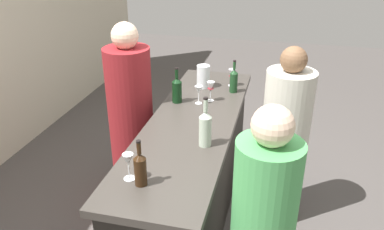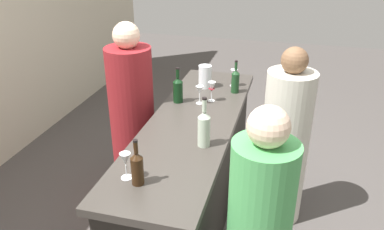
{
  "view_description": "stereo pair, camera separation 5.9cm",
  "coord_description": "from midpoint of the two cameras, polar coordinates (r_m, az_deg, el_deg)",
  "views": [
    {
      "loc": [
        -2.51,
        -0.62,
        2.24
      ],
      "look_at": [
        0.0,
        0.0,
        1.0
      ],
      "focal_mm": 36.55,
      "sensor_mm": 36.0,
      "label": 1
    },
    {
      "loc": [
        -2.49,
        -0.67,
        2.24
      ],
      "look_at": [
        0.0,
        0.0,
        1.0
      ],
      "focal_mm": 36.55,
      "sensor_mm": 36.0,
      "label": 2
    }
  ],
  "objects": [
    {
      "name": "wine_glass_near_left",
      "position": [
        3.52,
        5.39,
        5.87
      ],
      "size": [
        0.07,
        0.07,
        0.16
      ],
      "color": "white",
      "rests_on": "bar_counter"
    },
    {
      "name": "water_pitcher",
      "position": [
        3.48,
        1.18,
        5.66
      ],
      "size": [
        0.12,
        0.12,
        0.2
      ],
      "color": "silver",
      "rests_on": "bar_counter"
    },
    {
      "name": "person_center_guest",
      "position": [
        3.21,
        12.74,
        -4.2
      ],
      "size": [
        0.42,
        0.42,
        1.48
      ],
      "rotation": [
        0.0,
        0.0,
        1.43
      ],
      "color": "beige",
      "rests_on": "ground"
    },
    {
      "name": "wine_bottle_second_right_olive_green",
      "position": [
        3.39,
        5.61,
        5.08
      ],
      "size": [
        0.07,
        0.07,
        0.29
      ],
      "color": "#193D1E",
      "rests_on": "bar_counter"
    },
    {
      "name": "person_right_guest",
      "position": [
        3.4,
        -9.34,
        -1.05
      ],
      "size": [
        0.43,
        0.43,
        1.59
      ],
      "rotation": [
        0.0,
        0.0,
        -1.72
      ],
      "color": "maroon",
      "rests_on": "ground"
    },
    {
      "name": "ground_plane",
      "position": [
        3.42,
        -0.51,
        -15.26
      ],
      "size": [
        12.0,
        12.0,
        0.0
      ],
      "primitive_type": "plane",
      "color": "#4C4744"
    },
    {
      "name": "wine_glass_near_right",
      "position": [
        3.14,
        0.45,
        3.57
      ],
      "size": [
        0.06,
        0.06,
        0.15
      ],
      "color": "white",
      "rests_on": "bar_counter"
    },
    {
      "name": "wine_glass_far_left",
      "position": [
        2.23,
        -10.05,
        -6.67
      ],
      "size": [
        0.07,
        0.07,
        0.16
      ],
      "color": "white",
      "rests_on": "bar_counter"
    },
    {
      "name": "wine_bottle_second_left_clear_pale",
      "position": [
        2.52,
        1.28,
        -1.85
      ],
      "size": [
        0.08,
        0.08,
        0.34
      ],
      "color": "#B7C6B2",
      "rests_on": "bar_counter"
    },
    {
      "name": "bar_counter",
      "position": [
        3.13,
        -0.54,
        -8.62
      ],
      "size": [
        2.24,
        0.63,
        0.95
      ],
      "color": "#2A2723",
      "rests_on": "ground"
    },
    {
      "name": "wine_bottle_center_dark_green",
      "position": [
        3.17,
        -2.74,
        3.76
      ],
      "size": [
        0.08,
        0.08,
        0.29
      ],
      "color": "black",
      "rests_on": "bar_counter"
    },
    {
      "name": "wine_glass_near_center",
      "position": [
        3.19,
        2.21,
        4.04
      ],
      "size": [
        0.06,
        0.06,
        0.17
      ],
      "color": "white",
      "rests_on": "bar_counter"
    },
    {
      "name": "wine_bottle_leftmost_amber_brown",
      "position": [
        2.18,
        -8.33,
        -7.68
      ],
      "size": [
        0.07,
        0.07,
        0.28
      ],
      "color": "#331E0F",
      "rests_on": "bar_counter"
    }
  ]
}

